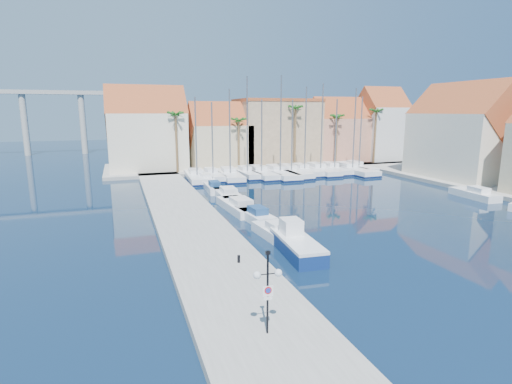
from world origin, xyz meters
The scene contains 36 objects.
ground centered at (0.00, 0.00, 0.00)m, with size 260.00×260.00×0.00m, color #081C31.
quay_west centered at (-9.00, 13.50, 0.25)m, with size 6.00×77.00×0.50m, color gray.
shore_north centered at (10.00, 48.00, 0.25)m, with size 54.00×16.00×0.50m, color gray.
lamp_post centered at (-8.99, -5.79, 2.94)m, with size 1.26×0.41×3.72m.
bollard centered at (-7.82, 2.43, 0.74)m, with size 0.19×0.19×0.47m, color black.
fishing_boat centered at (-3.12, 4.05, 0.73)m, with size 2.55×6.41×2.19m.
motorboat_west_0 centered at (-3.35, 7.72, 0.51)m, with size 2.08×5.24×1.40m.
motorboat_west_1 centered at (-3.05, 13.07, 0.51)m, with size 2.37×5.80×1.40m.
motorboat_west_2 centered at (-3.42, 17.15, 0.51)m, with size 2.87×7.60×1.40m.
motorboat_west_3 centered at (-3.05, 22.97, 0.51)m, with size 2.49×7.06×1.40m.
motorboat_west_4 centered at (-3.60, 27.49, 0.51)m, with size 2.02×5.50×1.40m.
motorboat_west_5 centered at (-3.42, 33.76, 0.51)m, with size 2.15×5.70×1.40m.
motorboat_east_1 centered at (23.99, 13.94, 0.51)m, with size 2.36×6.18×1.40m.
sailboat_0 centered at (-4.15, 35.95, 0.57)m, with size 3.20×10.21×11.78m.
sailboat_1 centered at (-1.74, 36.49, 0.60)m, with size 2.62×8.29×11.12m.
sailboat_2 centered at (0.76, 35.97, 0.59)m, with size 3.32×10.27×12.94m.
sailboat_3 centered at (3.60, 36.68, 0.67)m, with size 2.46×8.34×14.80m.
sailboat_4 centered at (5.70, 36.37, 0.57)m, with size 3.06×10.60×11.54m.
sailboat_5 centered at (8.53, 35.84, 0.59)m, with size 3.35×11.84×14.97m.
sailboat_6 centered at (10.44, 36.02, 0.56)m, with size 3.40×11.13×11.53m.
sailboat_7 centered at (12.94, 36.49, 0.61)m, with size 3.14×9.42×13.50m.
sailboat_8 centered at (15.73, 36.43, 0.60)m, with size 2.77×10.49×14.02m.
sailboat_9 centered at (18.37, 36.51, 0.59)m, with size 2.79×9.34×11.70m.
sailboat_10 centered at (20.80, 35.30, 0.57)m, with size 3.60×12.10×13.34m.
sailboat_11 centered at (23.15, 36.82, 0.59)m, with size 2.58×9.22×12.15m.
building_0 centered at (-10.00, 47.00, 6.52)m, with size 12.30×9.00×13.50m.
building_1 centered at (2.00, 47.00, 5.30)m, with size 10.30×8.00×11.00m.
building_2 centered at (13.00, 48.00, 6.26)m, with size 14.20×10.20×11.50m.
building_3 centered at (25.00, 47.00, 5.86)m, with size 10.30×8.00×12.00m.
building_4 centered at (34.00, 46.00, 6.97)m, with size 8.30×8.00×14.00m.
building_6 centered at (32.00, 24.00, 6.52)m, with size 9.00×14.30×13.50m.
palm_0 centered at (-6.00, 42.00, 9.08)m, with size 2.60×2.60×10.15m.
palm_1 centered at (4.00, 42.00, 8.14)m, with size 2.60×2.60×9.15m.
palm_2 centered at (14.00, 42.00, 10.02)m, with size 2.60×2.60×11.15m.
palm_3 centered at (22.00, 42.00, 8.61)m, with size 2.60×2.60×9.65m.
palm_4 centered at (30.00, 42.00, 9.55)m, with size 2.60×2.60×10.65m.
Camera 1 is at (-14.52, -20.35, 9.85)m, focal length 28.00 mm.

